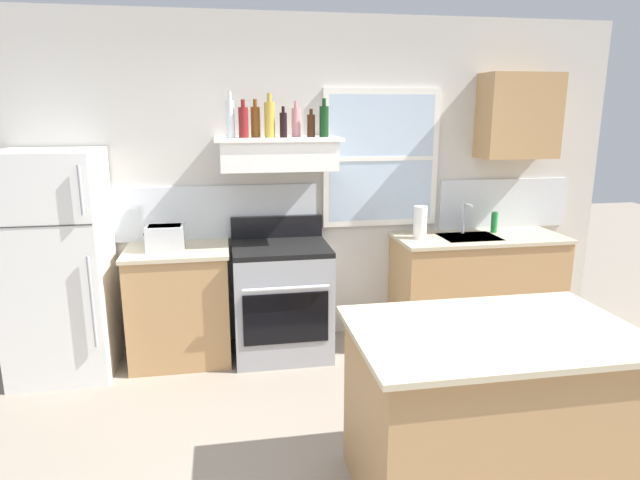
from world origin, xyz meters
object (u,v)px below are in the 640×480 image
toaster (165,237)px  bottle_red_label_wine (243,122)px  bottle_rose_pink (296,122)px  bottle_brown_stout (311,125)px  bottle_balsamic_dark (283,124)px  dish_soap_bottle (494,222)px  stove_range (281,299)px  bottle_dark_green_wine (324,121)px  bottle_champagne_gold_foil (270,119)px  paper_towel_roll (420,222)px  refrigerator (58,265)px  bottle_clear_tall (230,118)px  bottle_amber_wine (255,121)px  kitchen_island (488,412)px

toaster → bottle_red_label_wine: bearing=6.3°
bottle_rose_pink → bottle_brown_stout: (0.11, -0.06, -0.02)m
bottle_brown_stout → bottle_balsamic_dark: bearing=-172.9°
bottle_brown_stout → dish_soap_bottle: size_ratio=1.19×
bottle_brown_stout → stove_range: bearing=-163.7°
bottle_rose_pink → bottle_dark_green_wine: bottle_dark_green_wine is taller
bottle_red_label_wine → toaster: bearing=-173.7°
bottle_champagne_gold_foil → bottle_brown_stout: bottle_champagne_gold_foil is taller
toaster → paper_towel_roll: bearing=0.9°
paper_towel_roll → bottle_red_label_wine: bearing=178.6°
stove_range → bottle_balsamic_dark: bottle_balsamic_dark is taller
stove_range → bottle_dark_green_wine: bottle_dark_green_wine is taller
refrigerator → bottle_dark_green_wine: size_ratio=5.75×
refrigerator → bottle_dark_green_wine: (2.01, 0.08, 1.03)m
toaster → bottle_red_label_wine: (0.62, 0.07, 0.86)m
stove_range → bottle_red_label_wine: bottle_red_label_wine is taller
bottle_clear_tall → bottle_red_label_wine: size_ratio=1.22×
bottle_balsamic_dark → paper_towel_roll: size_ratio=0.86×
bottle_clear_tall → bottle_balsamic_dark: 0.40m
bottle_amber_wine → bottle_champagne_gold_foil: size_ratio=0.87×
toaster → stove_range: 1.03m
bottle_champagne_gold_foil → stove_range: bearing=-49.9°
bottle_champagne_gold_foil → paper_towel_roll: size_ratio=1.22×
refrigerator → bottle_champagne_gold_foil: size_ratio=5.10×
refrigerator → dish_soap_bottle: size_ratio=9.31×
refrigerator → toaster: (0.77, 0.03, 0.17)m
bottle_red_label_wine → bottle_dark_green_wine: size_ratio=0.97×
bottle_amber_wine → bottle_balsamic_dark: bearing=-20.4°
refrigerator → stove_range: refrigerator is taller
toaster → bottle_red_label_wine: size_ratio=1.05×
bottle_brown_stout → paper_towel_roll: 1.20m
bottle_red_label_wine → bottle_clear_tall: bearing=165.0°
bottle_rose_pink → paper_towel_roll: (1.01, -0.10, -0.81)m
toaster → paper_towel_roll: size_ratio=1.10×
kitchen_island → bottle_clear_tall: bearing=121.6°
stove_range → bottle_clear_tall: 1.47m
bottle_clear_tall → bottle_red_label_wine: bearing=-15.0°
bottle_dark_green_wine → paper_towel_roll: (0.81, -0.02, -0.82)m
bottle_amber_wine → bottle_balsamic_dark: 0.22m
bottle_rose_pink → bottle_dark_green_wine: (0.21, -0.08, 0.01)m
bottle_rose_pink → paper_towel_roll: 1.30m
bottle_clear_tall → bottle_champagne_gold_foil: bottle_clear_tall is taller
refrigerator → toaster: bearing=2.0°
bottle_champagne_gold_foil → bottle_balsamic_dark: size_ratio=1.42×
refrigerator → bottle_amber_wine: 1.81m
stove_range → bottle_champagne_gold_foil: (-0.06, 0.07, 1.42)m
bottle_champagne_gold_foil → paper_towel_roll: bottle_champagne_gold_foil is taller
bottle_balsamic_dark → dish_soap_bottle: 2.02m
bottle_rose_pink → bottle_dark_green_wine: size_ratio=0.94×
bottle_champagne_gold_foil → bottle_dark_green_wine: 0.42m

